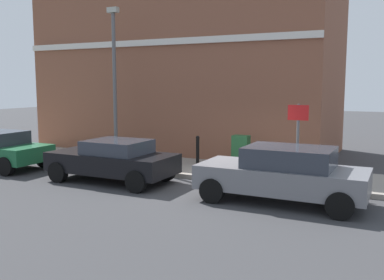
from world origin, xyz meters
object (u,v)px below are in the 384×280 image
object	(u,v)px
utility_cabinet	(241,154)
bollard_near_cabinet	(198,149)
street_sign	(298,131)
bollard_far_kerb	(130,151)
car_grey	(283,174)
lamppost	(114,77)
car_black	(113,160)

from	to	relation	value
utility_cabinet	bollard_near_cabinet	world-z (taller)	utility_cabinet
bollard_near_cabinet	street_sign	distance (m)	4.16
bollard_near_cabinet	bollard_far_kerb	size ratio (longest dim) A/B	1.00
car_grey	bollard_near_cabinet	xyz separation A→B (m)	(3.08, 3.88, -0.05)
lamppost	street_sign	bearing A→B (deg)	-99.00
car_black	lamppost	distance (m)	4.40
bollard_far_kerb	utility_cabinet	bearing A→B (deg)	-68.86
utility_cabinet	bollard_near_cabinet	size ratio (longest dim) A/B	1.11
car_black	utility_cabinet	world-z (taller)	car_black
utility_cabinet	lamppost	size ratio (longest dim) A/B	0.20
utility_cabinet	lamppost	distance (m)	5.75
car_black	utility_cabinet	size ratio (longest dim) A/B	3.48
car_black	utility_cabinet	xyz separation A→B (m)	(2.97, -3.10, -0.01)
car_black	bollard_near_cabinet	world-z (taller)	car_black
car_black	bollard_far_kerb	world-z (taller)	car_black
car_grey	utility_cabinet	size ratio (longest dim) A/B	3.66
lamppost	utility_cabinet	bearing A→B (deg)	-89.38
bollard_far_kerb	car_grey	bearing A→B (deg)	-105.56
car_grey	bollard_far_kerb	xyz separation A→B (m)	(1.61, 5.77, -0.05)
utility_cabinet	street_sign	distance (m)	2.66
bollard_far_kerb	lamppost	world-z (taller)	lamppost
street_sign	lamppost	bearing A→B (deg)	81.00
street_sign	bollard_far_kerb	bearing A→B (deg)	91.67
bollard_far_kerb	lamppost	bearing A→B (deg)	49.90
street_sign	lamppost	xyz separation A→B (m)	(1.15, 7.28, 1.64)
car_grey	lamppost	size ratio (longest dim) A/B	0.74
car_black	lamppost	xyz separation A→B (m)	(2.91, 2.02, 2.61)
street_sign	lamppost	world-z (taller)	lamppost
bollard_far_kerb	street_sign	bearing A→B (deg)	-88.33
car_black	street_sign	size ratio (longest dim) A/B	1.74
bollard_near_cabinet	street_sign	xyz separation A→B (m)	(-1.31, -3.83, 0.96)
car_black	bollard_near_cabinet	size ratio (longest dim) A/B	3.85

